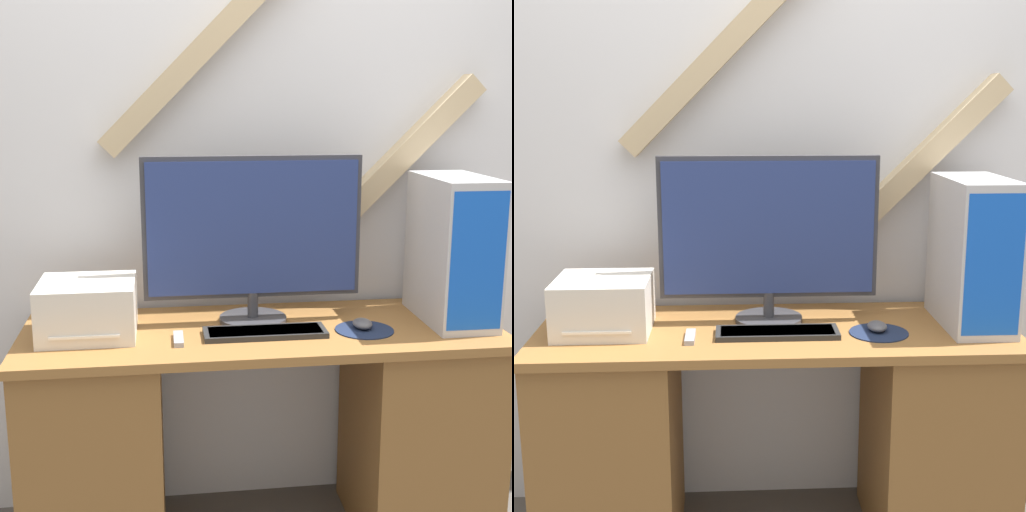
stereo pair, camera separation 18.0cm
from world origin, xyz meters
The scene contains 9 objects.
wall_back centered at (0.00, 0.63, 1.35)m, with size 6.40×0.13×2.70m.
desk centered at (0.00, 0.29, 0.41)m, with size 1.60×0.58×0.79m.
monitor centered at (-0.02, 0.37, 1.10)m, with size 0.74×0.23×0.57m.
keyboard centered at (0.00, 0.22, 0.80)m, with size 0.40×0.13×0.02m.
mousepad centered at (0.34, 0.22, 0.79)m, with size 0.20×0.20×0.00m.
mouse centered at (0.33, 0.23, 0.81)m, with size 0.06×0.09×0.03m.
computer_tower centered at (0.66, 0.30, 1.04)m, with size 0.20×0.40×0.50m.
printer centered at (-0.57, 0.29, 0.88)m, with size 0.31×0.29×0.18m.
remote_control centered at (-0.28, 0.19, 0.80)m, with size 0.03×0.12×0.02m.
Camera 1 is at (-0.32, -1.97, 1.55)m, focal length 50.00 mm.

